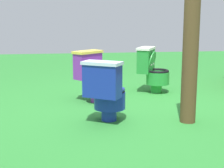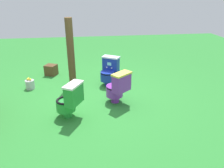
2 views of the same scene
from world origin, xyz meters
name	(u,v)px [view 1 (image 1 of 2)]	position (x,y,z in m)	size (l,w,h in m)	color
ground	(133,107)	(0.00, 0.00, 0.00)	(14.00, 14.00, 0.00)	#2D8433
toilet_blue	(106,91)	(0.63, -0.45, 0.37)	(0.63, 0.60, 0.73)	#192D9E
toilet_green	(152,69)	(-0.87, 0.48, 0.37)	(0.59, 0.63, 0.73)	green
toilet_purple	(93,76)	(-0.40, -0.51, 0.37)	(0.64, 0.62, 0.73)	purple
wooden_post	(191,50)	(0.77, 0.49, 0.85)	(0.18, 0.18, 1.69)	brown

